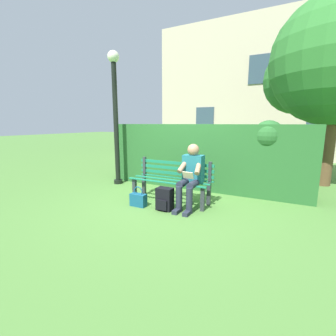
{
  "coord_description": "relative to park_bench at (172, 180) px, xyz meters",
  "views": [
    {
      "loc": [
        -2.09,
        4.11,
        1.57
      ],
      "look_at": [
        0.0,
        0.1,
        0.72
      ],
      "focal_mm": 25.37,
      "sensor_mm": 36.0,
      "label": 1
    }
  ],
  "objects": [
    {
      "name": "person_seated",
      "position": [
        -0.48,
        0.18,
        0.19
      ],
      "size": [
        0.44,
        0.73,
        1.2
      ],
      "color": "#1E6672",
      "rests_on": "ground"
    },
    {
      "name": "ground",
      "position": [
        0.0,
        0.08,
        -0.45
      ],
      "size": [
        60.0,
        60.0,
        0.0
      ],
      "primitive_type": "plane",
      "color": "#477533"
    },
    {
      "name": "park_bench",
      "position": [
        0.0,
        0.0,
        0.0
      ],
      "size": [
        1.66,
        0.52,
        0.85
      ],
      "color": "#2D3338",
      "rests_on": "ground"
    },
    {
      "name": "tree",
      "position": [
        -2.75,
        -3.04,
        2.53
      ],
      "size": [
        3.21,
        3.05,
        4.57
      ],
      "color": "brown",
      "rests_on": "ground"
    },
    {
      "name": "hedge_backdrop",
      "position": [
        -0.21,
        -1.29,
        0.37
      ],
      "size": [
        4.87,
        0.78,
        1.64
      ],
      "color": "#265B28",
      "rests_on": "ground"
    },
    {
      "name": "lamp_post",
      "position": [
        1.91,
        -0.63,
        1.49
      ],
      "size": [
        0.28,
        0.28,
        3.3
      ],
      "color": "black",
      "rests_on": "ground"
    },
    {
      "name": "handbag",
      "position": [
        0.43,
        0.59,
        -0.31
      ],
      "size": [
        0.31,
        0.15,
        0.39
      ],
      "color": "navy",
      "rests_on": "ground"
    },
    {
      "name": "building_facade",
      "position": [
        -0.6,
        -8.55,
        2.67
      ],
      "size": [
        9.59,
        2.75,
        6.22
      ],
      "color": "#BCAD93",
      "rests_on": "ground"
    },
    {
      "name": "backpack",
      "position": [
        -0.11,
        0.53,
        -0.24
      ],
      "size": [
        0.29,
        0.27,
        0.42
      ],
      "color": "black",
      "rests_on": "ground"
    }
  ]
}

